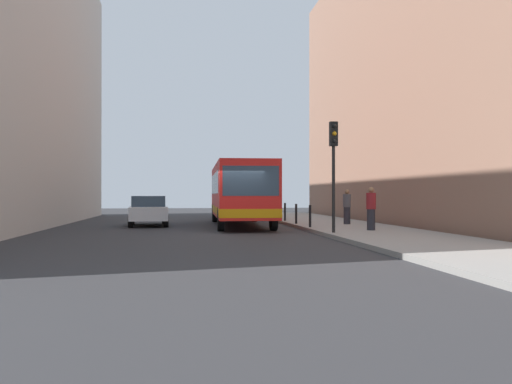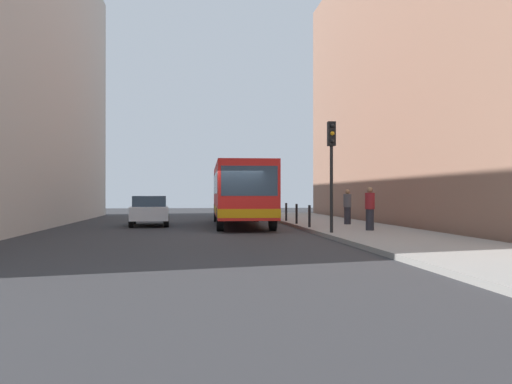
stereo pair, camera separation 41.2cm
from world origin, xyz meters
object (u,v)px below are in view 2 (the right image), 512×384
object	(u,v)px
bollard_far	(286,212)
pedestrian_mid_sidewalk	(347,207)
bollard_near	(309,216)
bollard_mid	(297,214)
car_beside_bus	(149,210)
car_behind_bus	(238,206)
bus	(241,191)
pedestrian_near_signal	(370,209)
traffic_light	(332,155)
bollard_farthest	(278,210)

from	to	relation	value
bollard_far	pedestrian_mid_sidewalk	xyz separation A→B (m)	(2.31, -3.57, 0.34)
bollard_near	bollard_mid	distance (m)	2.85
bollard_mid	bollard_far	bearing A→B (deg)	90.00
car_beside_bus	bollard_mid	size ratio (longest dim) A/B	4.74
car_behind_bus	bollard_far	size ratio (longest dim) A/B	4.69
bus	bollard_mid	size ratio (longest dim) A/B	11.67
car_beside_bus	pedestrian_near_signal	bearing A→B (deg)	138.96
traffic_light	pedestrian_mid_sidewalk	world-z (taller)	traffic_light
bollard_mid	pedestrian_near_signal	bearing A→B (deg)	-69.38
traffic_light	bollard_near	world-z (taller)	traffic_light
bollard_farthest	car_behind_bus	bearing A→B (deg)	110.96
traffic_light	pedestrian_near_signal	distance (m)	2.91
car_beside_bus	car_behind_bus	size ratio (longest dim) A/B	1.01
bollard_near	bollard_farthest	xyz separation A→B (m)	(0.00, 8.56, 0.00)
traffic_light	pedestrian_near_signal	world-z (taller)	traffic_light
pedestrian_near_signal	car_beside_bus	bearing A→B (deg)	108.13
traffic_light	bollard_mid	size ratio (longest dim) A/B	4.32
pedestrian_mid_sidewalk	car_beside_bus	bearing A→B (deg)	-140.25
traffic_light	bollard_mid	xyz separation A→B (m)	(-0.10, 6.15, -2.38)
car_behind_bus	bollard_farthest	world-z (taller)	car_behind_bus
bus	bollard_mid	distance (m)	3.11
car_behind_bus	pedestrian_mid_sidewalk	world-z (taller)	pedestrian_mid_sidewalk
car_behind_bus	bollard_near	distance (m)	13.64
pedestrian_near_signal	pedestrian_mid_sidewalk	world-z (taller)	pedestrian_near_signal
bollard_near	traffic_light	bearing A→B (deg)	-88.26
bollard_far	car_beside_bus	bearing A→B (deg)	-172.08
bollard_near	bollard_farthest	world-z (taller)	same
bollard_mid	bollard_farthest	xyz separation A→B (m)	(0.00, 5.71, 0.00)
car_behind_bus	bus	bearing A→B (deg)	87.56
bollard_farthest	bollard_near	bearing A→B (deg)	-90.00
bus	car_beside_bus	bearing A→B (deg)	-5.13
bollard_mid	pedestrian_near_signal	world-z (taller)	pedestrian_near_signal
pedestrian_mid_sidewalk	car_behind_bus	bearing A→B (deg)	165.34
bollard_far	bollard_near	bearing A→B (deg)	-90.00
traffic_light	bollard_farthest	xyz separation A→B (m)	(-0.10, 11.86, -2.38)
bollard_mid	bollard_near	bearing A→B (deg)	-90.00
bus	car_behind_bus	bearing A→B (deg)	-92.67
traffic_light	pedestrian_mid_sidewalk	distance (m)	6.21
car_beside_bus	bollard_mid	xyz separation A→B (m)	(7.12, -1.86, -0.16)
bollard_farthest	pedestrian_mid_sidewalk	size ratio (longest dim) A/B	0.58
car_behind_bus	bollard_near	size ratio (longest dim) A/B	4.69
bus	bollard_near	distance (m)	5.04
traffic_light	bollard_farthest	bearing A→B (deg)	90.48
pedestrian_near_signal	pedestrian_mid_sidewalk	distance (m)	4.40
bollard_mid	pedestrian_mid_sidewalk	distance (m)	2.44
bollard_near	bollard_mid	world-z (taller)	same
traffic_light	bollard_far	size ratio (longest dim) A/B	4.32
bus	car_beside_bus	xyz separation A→B (m)	(-4.53, 0.53, -0.94)
bollard_near	bollard_far	xyz separation A→B (m)	(0.00, 5.71, 0.00)
car_beside_bus	bollard_far	distance (m)	7.19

